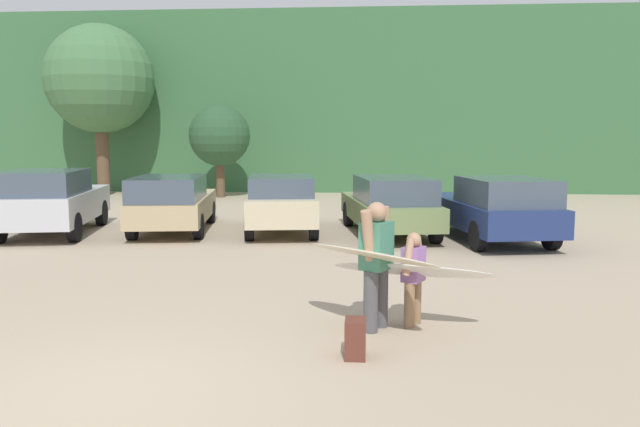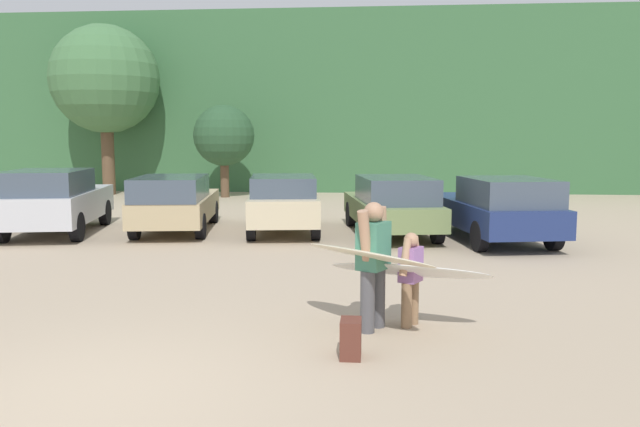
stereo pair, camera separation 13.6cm
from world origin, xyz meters
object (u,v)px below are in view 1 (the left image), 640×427
Objects in this scene: surfboard_white at (413,271)px; parked_car_olive_green at (390,204)px; parked_car_navy at (494,208)px; backpack_dropped at (355,338)px; parked_car_silver at (51,200)px; person_adult at (376,258)px; parked_car_tan at (172,202)px; surfboard_cream at (371,255)px; parked_car_champagne at (281,202)px; person_child at (413,273)px.

parked_car_olive_green is at bearing -75.43° from surfboard_white.
parked_car_navy is 11.23× the size of backpack_dropped.
surfboard_white is at bearing -141.23° from parked_car_silver.
person_adult is 1.34m from backpack_dropped.
parked_car_silver is 11.15m from parked_car_navy.
surfboard_cream is at bearing -156.19° from parked_car_tan.
person_child is at bearing -168.81° from parked_car_champagne.
parked_car_navy reaches higher than surfboard_white.
person_child is (2.90, -8.10, -0.10)m from parked_car_champagne.
backpack_dropped is at bearing 165.67° from parked_car_olive_green.
parked_car_silver is 3.75× the size of person_child.
person_child is at bearing -128.68° from person_adult.
parked_car_silver is 8.70m from parked_car_olive_green.
backpack_dropped is at bearing -148.11° from parked_car_silver.
parked_car_olive_green is 7.95m from surfboard_white.
parked_car_champagne is (2.85, 0.19, 0.01)m from parked_car_tan.
parked_car_navy is 7.61m from surfboard_white.
person_adult reaches higher than parked_car_olive_green.
person_adult is (5.25, -8.13, 0.15)m from parked_car_tan.
parked_car_champagne is at bearing 102.88° from backpack_dropped.
surfboard_cream is at bearing 166.42° from parked_car_olive_green.
parked_car_silver is 2.42× the size of surfboard_cream.
parked_car_champagne is 8.69m from surfboard_white.
parked_car_navy is 7.52m from person_child.
parked_car_tan is 9.77m from surfboard_cream.
surfboard_white is (5.73, -8.01, -0.03)m from parked_car_tan.
person_child is at bearing -106.52° from surfboard_cream.
person_adult is at bearing -143.32° from parked_car_silver.
person_child is 0.73m from surfboard_cream.
parked_car_navy is at bearing -94.30° from surfboard_white.
parked_car_tan is at bearing -16.78° from surfboard_cream.
person_adult reaches higher than surfboard_white.
backpack_dropped is (-0.74, -1.31, -0.49)m from person_child.
parked_car_silver is 11.18m from surfboard_cream.
parked_car_olive_green is (2.85, -0.24, -0.01)m from parked_car_champagne.
surfboard_cream is (-0.06, -0.14, 0.07)m from person_adult.
parked_car_champagne is at bearing 75.12° from parked_car_olive_green.
surfboard_cream is at bearing 60.32° from person_child.
backpack_dropped is at bearing 105.33° from person_adult.
person_adult is (-2.91, -7.33, 0.14)m from parked_car_navy.
parked_car_champagne reaches higher than backpack_dropped.
person_child is 0.11m from surfboard_white.
surfboard_cream is at bearing -173.05° from parked_car_champagne.
parked_car_champagne reaches higher than surfboard_white.
backpack_dropped is at bearing -175.60° from parked_car_champagne.
parked_car_tan reaches higher than surfboard_cream.
parked_car_olive_green reaches higher than parked_car_tan.
parked_car_silver is at bearing 132.90° from backpack_dropped.
person_adult is at bearing -172.39° from parked_car_champagne.
parked_car_navy reaches higher than person_child.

